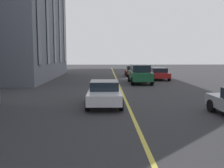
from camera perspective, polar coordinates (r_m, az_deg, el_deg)
The scene contains 6 objects.
lane_centre_line at distance 13.42m, azimuth 3.97°, elevation -5.59°, with size 80.00×0.16×0.01m.
car_red_near at distance 33.86m, azimuth 4.72°, elevation 3.05°, with size 3.90×1.89×1.40m.
car_white_parked_b at distance 14.20m, azimuth -1.76°, elevation -2.03°, with size 4.40×1.95×1.37m.
car_red_mid at distance 29.24m, azimuth 10.73°, elevation 2.38°, with size 4.40×1.95×1.37m.
car_green_oncoming at distance 25.12m, azimuth 6.47°, elevation 2.36°, with size 4.70×2.14×1.88m.
building_left_far at distance 32.98m, azimuth -22.81°, elevation 13.06°, with size 17.91×11.02×13.58m.
Camera 1 is at (6.95, 1.25, 2.87)m, focal length 39.67 mm.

